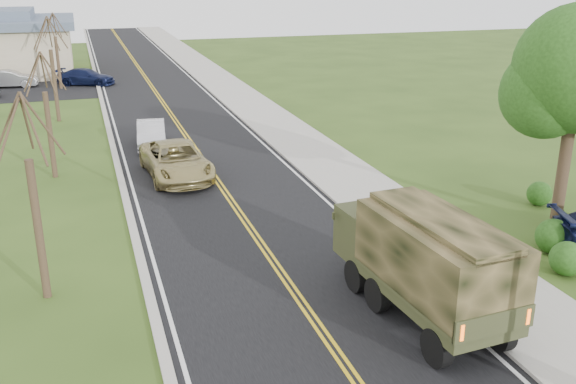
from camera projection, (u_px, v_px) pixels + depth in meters
name	position (u px, v px, depth m)	size (l,w,h in m)	color
road	(159.00, 97.00, 47.84)	(8.00, 120.00, 0.01)	black
curb_right	(214.00, 93.00, 49.02)	(0.30, 120.00, 0.12)	#9E998E
sidewalk_right	(236.00, 92.00, 49.53)	(3.20, 120.00, 0.10)	#9E998E
curb_left	(102.00, 100.00, 46.62)	(0.30, 120.00, 0.10)	#9E998E
bare_tree_a	(36.00, 213.00, 18.00)	(1.93, 2.26, 6.08)	#38281C
bare_tree_b	(49.00, 125.00, 28.83)	(1.83, 2.14, 5.73)	#38281C
bare_tree_c	(54.00, 77.00, 39.51)	(2.04, 2.39, 6.42)	#38281C
bare_tree_d	(57.00, 56.00, 50.36)	(1.88, 2.20, 5.91)	#38281C
military_truck	(424.00, 257.00, 17.22)	(2.67, 6.48, 3.16)	black
suv_champagne	(176.00, 161.00, 29.38)	(2.63, 5.69, 1.58)	tan
sedan_silver	(151.00, 134.00, 34.46)	(1.45, 4.17, 1.37)	silver
lot_car_silver	(10.00, 79.00, 51.54)	(1.47, 4.22, 1.39)	#A2A2A7
lot_car_navy	(86.00, 77.00, 52.57)	(1.88, 4.62, 1.34)	#0E1434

